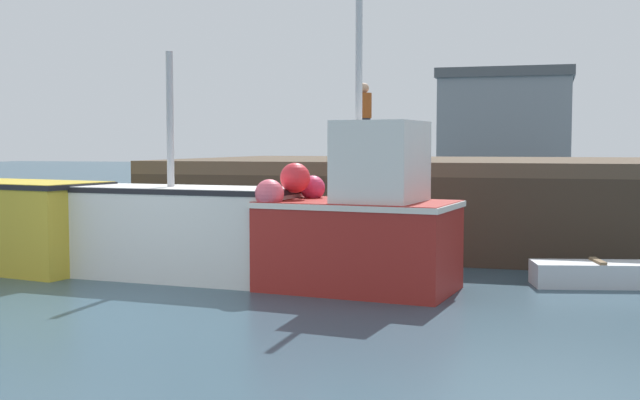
# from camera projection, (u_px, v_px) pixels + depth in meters

# --- Properties ---
(ground) EXTENTS (120.00, 160.00, 0.10)m
(ground) POSITION_uv_depth(u_px,v_px,m) (52.00, 319.00, 9.87)
(ground) COLOR #2D4756
(pier) EXTENTS (10.35, 7.27, 1.79)m
(pier) POSITION_uv_depth(u_px,v_px,m) (424.00, 174.00, 16.80)
(pier) COLOR brown
(pier) RESTS_ON ground
(fishing_boat_near_left) EXTENTS (3.50, 2.14, 1.48)m
(fishing_boat_near_left) POSITION_uv_depth(u_px,v_px,m) (12.00, 223.00, 13.52)
(fishing_boat_near_left) COLOR gold
(fishing_boat_near_left) RESTS_ON ground
(fishing_boat_near_right) EXTENTS (4.12, 1.56, 3.53)m
(fishing_boat_near_right) POSITION_uv_depth(u_px,v_px,m) (171.00, 230.00, 12.56)
(fishing_boat_near_right) COLOR silver
(fishing_boat_near_right) RESTS_ON ground
(fishing_boat_mid) EXTENTS (2.93, 1.92, 4.23)m
(fishing_boat_mid) POSITION_uv_depth(u_px,v_px,m) (361.00, 224.00, 11.50)
(fishing_boat_mid) COLOR maroon
(fishing_boat_mid) RESTS_ON ground
(rowboat) EXTENTS (1.99, 1.08, 0.40)m
(rowboat) POSITION_uv_depth(u_px,v_px,m) (597.00, 274.00, 11.87)
(rowboat) COLOR silver
(rowboat) RESTS_ON ground
(dockworker) EXTENTS (0.34, 0.34, 1.66)m
(dockworker) POSITION_uv_depth(u_px,v_px,m) (364.00, 121.00, 17.70)
(dockworker) COLOR #2D3342
(dockworker) RESTS_ON pier
(warehouse) EXTENTS (6.77, 6.14, 5.95)m
(warehouse) POSITION_uv_depth(u_px,v_px,m) (506.00, 128.00, 42.30)
(warehouse) COLOR gray
(warehouse) RESTS_ON ground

